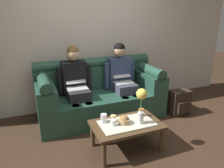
# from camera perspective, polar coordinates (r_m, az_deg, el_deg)

# --- Properties ---
(ground_plane) EXTENTS (14.00, 14.00, 0.00)m
(ground_plane) POSITION_cam_1_polar(r_m,az_deg,el_deg) (2.89, 4.70, -17.76)
(ground_plane) COLOR #382619
(back_wall_patterned) EXTENTS (6.00, 0.12, 2.90)m
(back_wall_patterned) POSITION_cam_1_polar(r_m,az_deg,el_deg) (3.93, -6.17, 14.69)
(back_wall_patterned) COLOR beige
(back_wall_patterned) RESTS_ON ground_plane
(couch) EXTENTS (2.05, 0.88, 0.96)m
(couch) POSITION_cam_1_polar(r_m,az_deg,el_deg) (3.66, -3.29, -2.84)
(couch) COLOR #234738
(couch) RESTS_ON ground_plane
(person_left) EXTENTS (0.56, 0.67, 1.22)m
(person_left) POSITION_cam_1_polar(r_m,az_deg,el_deg) (3.47, -9.62, 0.65)
(person_left) COLOR #232326
(person_left) RESTS_ON ground_plane
(person_right) EXTENTS (0.56, 0.67, 1.22)m
(person_right) POSITION_cam_1_polar(r_m,az_deg,el_deg) (3.71, 2.50, 2.08)
(person_right) COLOR #383D4C
(person_right) RESTS_ON ground_plane
(coffee_table) EXTENTS (0.88, 0.55, 0.38)m
(coffee_table) POSITION_cam_1_polar(r_m,az_deg,el_deg) (2.79, 3.92, -11.26)
(coffee_table) COLOR #47331E
(coffee_table) RESTS_ON ground_plane
(flower_vase) EXTENTS (0.13, 0.13, 0.46)m
(flower_vase) POSITION_cam_1_polar(r_m,az_deg,el_deg) (2.64, 7.80, -4.35)
(flower_vase) COLOR silver
(flower_vase) RESTS_ON coffee_table
(snack_bowl) EXTENTS (0.14, 0.14, 0.12)m
(snack_bowl) POSITION_cam_1_polar(r_m,az_deg,el_deg) (2.73, 3.20, -9.57)
(snack_bowl) COLOR tan
(snack_bowl) RESTS_ON coffee_table
(cup_near_left) EXTENTS (0.07, 0.07, 0.08)m
(cup_near_left) POSITION_cam_1_polar(r_m,az_deg,el_deg) (2.77, 0.30, -9.09)
(cup_near_left) COLOR #DBB77A
(cup_near_left) RESTS_ON coffee_table
(cup_near_right) EXTENTS (0.08, 0.08, 0.10)m
(cup_near_right) POSITION_cam_1_polar(r_m,az_deg,el_deg) (2.94, 7.78, -7.42)
(cup_near_right) COLOR #B26633
(cup_near_right) RESTS_ON coffee_table
(cup_far_center) EXTENTS (0.08, 0.08, 0.11)m
(cup_far_center) POSITION_cam_1_polar(r_m,az_deg,el_deg) (2.75, -2.21, -9.08)
(cup_far_center) COLOR silver
(cup_far_center) RESTS_ON coffee_table
(cup_far_left) EXTENTS (0.07, 0.07, 0.08)m
(cup_far_left) POSITION_cam_1_polar(r_m,az_deg,el_deg) (2.68, 0.40, -10.17)
(cup_far_left) COLOR white
(cup_far_left) RESTS_ON coffee_table
(backpack_right) EXTENTS (0.35, 0.27, 0.44)m
(backpack_right) POSITION_cam_1_polar(r_m,az_deg,el_deg) (3.92, 17.44, -4.76)
(backpack_right) COLOR #2D2319
(backpack_right) RESTS_ON ground_plane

